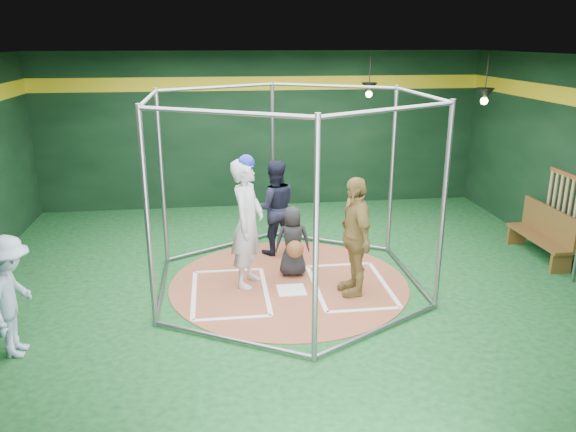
{
  "coord_description": "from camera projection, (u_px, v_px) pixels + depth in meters",
  "views": [
    {
      "loc": [
        -1.1,
        -8.18,
        3.75
      ],
      "look_at": [
        0.0,
        0.1,
        1.1
      ],
      "focal_mm": 35.0,
      "sensor_mm": 36.0,
      "label": 1
    }
  ],
  "objects": [
    {
      "name": "room_shell",
      "position": [
        289.0,
        177.0,
        8.48
      ],
      "size": [
        10.1,
        9.1,
        3.53
      ],
      "color": "#0D3D18",
      "rests_on": "ground"
    },
    {
      "name": "clay_disc",
      "position": [
        289.0,
        283.0,
        9.0
      ],
      "size": [
        3.8,
        3.8,
        0.01
      ],
      "primitive_type": "cylinder",
      "color": "#985237",
      "rests_on": "ground"
    },
    {
      "name": "home_plate",
      "position": [
        291.0,
        290.0,
        8.71
      ],
      "size": [
        0.43,
        0.43,
        0.01
      ],
      "primitive_type": "cube",
      "color": "white",
      "rests_on": "clay_disc"
    },
    {
      "name": "batter_box_left",
      "position": [
        230.0,
        292.0,
        8.64
      ],
      "size": [
        1.17,
        1.77,
        0.01
      ],
      "color": "white",
      "rests_on": "clay_disc"
    },
    {
      "name": "batter_box_right",
      "position": [
        350.0,
        285.0,
        8.88
      ],
      "size": [
        1.17,
        1.77,
        0.01
      ],
      "color": "white",
      "rests_on": "clay_disc"
    },
    {
      "name": "batting_cage",
      "position": [
        289.0,
        193.0,
        8.55
      ],
      "size": [
        4.05,
        4.67,
        3.0
      ],
      "color": "gray",
      "rests_on": "ground"
    },
    {
      "name": "bat_rack",
      "position": [
        568.0,
        202.0,
        9.68
      ],
      "size": [
        0.07,
        1.25,
        0.98
      ],
      "color": "brown",
      "rests_on": "room_shell"
    },
    {
      "name": "pendant_lamp_near",
      "position": [
        369.0,
        88.0,
        11.85
      ],
      "size": [
        0.34,
        0.34,
        0.9
      ],
      "color": "black",
      "rests_on": "room_shell"
    },
    {
      "name": "pendant_lamp_far",
      "position": [
        485.0,
        94.0,
        10.57
      ],
      "size": [
        0.34,
        0.34,
        0.9
      ],
      "color": "black",
      "rests_on": "room_shell"
    },
    {
      "name": "batter_figure",
      "position": [
        247.0,
        222.0,
        8.65
      ],
      "size": [
        0.73,
        0.87,
        2.09
      ],
      "color": "#BABAC1",
      "rests_on": "clay_disc"
    },
    {
      "name": "visitor_leopard",
      "position": [
        355.0,
        236.0,
        8.39
      ],
      "size": [
        0.52,
        1.1,
        1.82
      ],
      "primitive_type": "imported",
      "rotation": [
        0.0,
        0.0,
        -1.5
      ],
      "color": "tan",
      "rests_on": "clay_disc"
    },
    {
      "name": "catcher_figure",
      "position": [
        293.0,
        242.0,
        9.12
      ],
      "size": [
        0.6,
        0.6,
        1.17
      ],
      "color": "black",
      "rests_on": "clay_disc"
    },
    {
      "name": "umpire",
      "position": [
        274.0,
        207.0,
        10.0
      ],
      "size": [
        0.88,
        0.71,
        1.72
      ],
      "primitive_type": "imported",
      "rotation": [
        0.0,
        0.0,
        3.22
      ],
      "color": "black",
      "rests_on": "clay_disc"
    },
    {
      "name": "bystander_blue",
      "position": [
        11.0,
        297.0,
        6.78
      ],
      "size": [
        0.58,
        1.0,
        1.54
      ],
      "primitive_type": "imported",
      "rotation": [
        0.0,
        0.0,
        1.56
      ],
      "color": "#96B0C7",
      "rests_on": "ground"
    },
    {
      "name": "dugout_bench",
      "position": [
        543.0,
        232.0,
        9.93
      ],
      "size": [
        0.37,
        1.6,
        0.93
      ],
      "color": "brown",
      "rests_on": "ground"
    }
  ]
}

